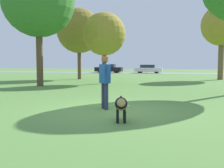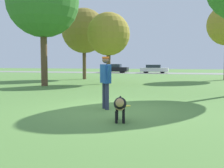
{
  "view_description": "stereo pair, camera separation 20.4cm",
  "coord_description": "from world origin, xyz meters",
  "px_view_note": "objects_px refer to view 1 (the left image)",
  "views": [
    {
      "loc": [
        2.19,
        -8.02,
        1.51
      ],
      "look_at": [
        0.24,
        -0.68,
        0.9
      ],
      "focal_mm": 42.0,
      "sensor_mm": 36.0,
      "label": 1
    },
    {
      "loc": [
        2.39,
        -7.96,
        1.51
      ],
      "look_at": [
        0.24,
        -0.68,
        0.9
      ],
      "focal_mm": 42.0,
      "sensor_mm": 36.0,
      "label": 2
    }
  ],
  "objects_px": {
    "person": "(105,78)",
    "tree_near_left": "(38,1)",
    "tree_far_right": "(222,26)",
    "parked_car_white": "(148,69)",
    "tree_mid_center": "(104,34)",
    "parked_car_black": "(109,68)",
    "frisbee": "(126,106)",
    "dog": "(121,104)",
    "tree_far_left": "(79,31)"
  },
  "relations": [
    {
      "from": "dog",
      "to": "tree_near_left",
      "type": "xyz_separation_m",
      "value": [
        -7.54,
        8.98,
        5.07
      ]
    },
    {
      "from": "person",
      "to": "tree_far_right",
      "type": "distance_m",
      "value": 18.88
    },
    {
      "from": "dog",
      "to": "tree_far_left",
      "type": "bearing_deg",
      "value": -168.13
    },
    {
      "from": "tree_far_right",
      "to": "tree_mid_center",
      "type": "bearing_deg",
      "value": -140.78
    },
    {
      "from": "person",
      "to": "tree_far_right",
      "type": "height_order",
      "value": "tree_far_right"
    },
    {
      "from": "dog",
      "to": "parked_car_white",
      "type": "height_order",
      "value": "parked_car_white"
    },
    {
      "from": "tree_far_right",
      "to": "parked_car_black",
      "type": "relative_size",
      "value": 1.58
    },
    {
      "from": "person",
      "to": "parked_car_black",
      "type": "relative_size",
      "value": 0.4
    },
    {
      "from": "dog",
      "to": "frisbee",
      "type": "xyz_separation_m",
      "value": [
        -0.41,
        2.51,
        -0.44
      ]
    },
    {
      "from": "person",
      "to": "tree_near_left",
      "type": "relative_size",
      "value": 0.22
    },
    {
      "from": "tree_near_left",
      "to": "parked_car_black",
      "type": "xyz_separation_m",
      "value": [
        -2.04,
        24.14,
        -4.85
      ]
    },
    {
      "from": "person",
      "to": "frisbee",
      "type": "height_order",
      "value": "person"
    },
    {
      "from": "person",
      "to": "tree_near_left",
      "type": "height_order",
      "value": "tree_near_left"
    },
    {
      "from": "tree_far_right",
      "to": "parked_car_white",
      "type": "relative_size",
      "value": 1.62
    },
    {
      "from": "tree_far_right",
      "to": "tree_near_left",
      "type": "distance_m",
      "value": 16.15
    },
    {
      "from": "person",
      "to": "tree_far_left",
      "type": "bearing_deg",
      "value": 166.47
    },
    {
      "from": "frisbee",
      "to": "parked_car_black",
      "type": "xyz_separation_m",
      "value": [
        -9.17,
        30.61,
        0.66
      ]
    },
    {
      "from": "tree_far_right",
      "to": "frisbee",
      "type": "bearing_deg",
      "value": -107.72
    },
    {
      "from": "tree_mid_center",
      "to": "person",
      "type": "bearing_deg",
      "value": -73.34
    },
    {
      "from": "person",
      "to": "tree_far_right",
      "type": "xyz_separation_m",
      "value": [
        5.86,
        17.53,
        3.85
      ]
    },
    {
      "from": "tree_mid_center",
      "to": "parked_car_black",
      "type": "height_order",
      "value": "tree_mid_center"
    },
    {
      "from": "tree_mid_center",
      "to": "parked_car_white",
      "type": "distance_m",
      "value": 21.71
    },
    {
      "from": "person",
      "to": "dog",
      "type": "relative_size",
      "value": 1.56
    },
    {
      "from": "dog",
      "to": "tree_mid_center",
      "type": "height_order",
      "value": "tree_mid_center"
    },
    {
      "from": "tree_near_left",
      "to": "parked_car_black",
      "type": "height_order",
      "value": "tree_near_left"
    },
    {
      "from": "tree_near_left",
      "to": "parked_car_white",
      "type": "bearing_deg",
      "value": 80.38
    },
    {
      "from": "dog",
      "to": "tree_near_left",
      "type": "bearing_deg",
      "value": -153.35
    },
    {
      "from": "tree_mid_center",
      "to": "parked_car_black",
      "type": "bearing_deg",
      "value": 104.77
    },
    {
      "from": "tree_near_left",
      "to": "parked_car_white",
      "type": "relative_size",
      "value": 1.88
    },
    {
      "from": "dog",
      "to": "parked_car_black",
      "type": "height_order",
      "value": "parked_car_black"
    },
    {
      "from": "tree_mid_center",
      "to": "parked_car_white",
      "type": "relative_size",
      "value": 1.23
    },
    {
      "from": "tree_far_right",
      "to": "tree_mid_center",
      "type": "distance_m",
      "value": 11.59
    },
    {
      "from": "frisbee",
      "to": "tree_far_right",
      "type": "xyz_separation_m",
      "value": [
        5.34,
        16.7,
        4.87
      ]
    },
    {
      "from": "tree_far_left",
      "to": "parked_car_white",
      "type": "bearing_deg",
      "value": 75.35
    },
    {
      "from": "tree_mid_center",
      "to": "tree_near_left",
      "type": "relative_size",
      "value": 0.66
    },
    {
      "from": "dog",
      "to": "parked_car_white",
      "type": "bearing_deg",
      "value": 172.42
    },
    {
      "from": "tree_far_left",
      "to": "parked_car_white",
      "type": "height_order",
      "value": "tree_far_left"
    },
    {
      "from": "person",
      "to": "tree_mid_center",
      "type": "bearing_deg",
      "value": 158.31
    },
    {
      "from": "dog",
      "to": "frisbee",
      "type": "distance_m",
      "value": 2.58
    },
    {
      "from": "frisbee",
      "to": "parked_car_black",
      "type": "relative_size",
      "value": 0.06
    },
    {
      "from": "person",
      "to": "parked_car_white",
      "type": "height_order",
      "value": "person"
    },
    {
      "from": "dog",
      "to": "tree_mid_center",
      "type": "xyz_separation_m",
      "value": [
        -4.0,
        11.93,
        3.15
      ]
    },
    {
      "from": "person",
      "to": "tree_near_left",
      "type": "bearing_deg",
      "value": -176.17
    },
    {
      "from": "tree_far_right",
      "to": "parked_car_white",
      "type": "distance_m",
      "value": 17.01
    },
    {
      "from": "dog",
      "to": "tree_far_right",
      "type": "bearing_deg",
      "value": 152.24
    },
    {
      "from": "parked_car_white",
      "to": "frisbee",
      "type": "bearing_deg",
      "value": -86.15
    },
    {
      "from": "tree_far_right",
      "to": "tree_near_left",
      "type": "bearing_deg",
      "value": -140.62
    },
    {
      "from": "tree_far_left",
      "to": "tree_near_left",
      "type": "bearing_deg",
      "value": -88.0
    },
    {
      "from": "frisbee",
      "to": "tree_near_left",
      "type": "height_order",
      "value": "tree_near_left"
    },
    {
      "from": "tree_near_left",
      "to": "parked_car_white",
      "type": "xyz_separation_m",
      "value": [
        4.15,
        24.45,
        -4.88
      ]
    }
  ]
}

